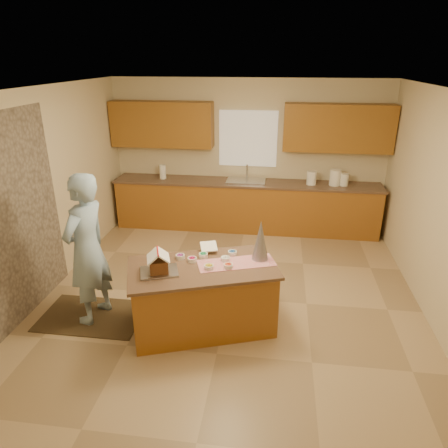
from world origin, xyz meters
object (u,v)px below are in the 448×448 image
Objects in this scene: island_base at (203,298)px; gingerbread_house at (159,263)px; boy at (87,250)px; tinsel_tree at (260,240)px.

island_base is 5.07× the size of gingerbread_house.
boy reaches higher than island_base.
tinsel_tree is (0.64, 0.27, 0.67)m from island_base.
gingerbread_house reaches higher than island_base.
gingerbread_house is at bearing -174.81° from island_base.
island_base is 0.87× the size of boy.
tinsel_tree is 0.26× the size of boy.
boy is 5.85× the size of gingerbread_house.
boy is (-1.38, 0.01, 0.55)m from island_base.
gingerbread_house is (-0.45, -0.20, 0.54)m from island_base.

